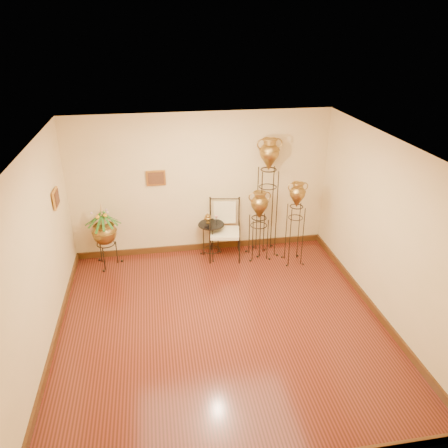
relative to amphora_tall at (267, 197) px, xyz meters
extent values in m
plane|color=maroon|center=(-1.24, -2.15, -1.21)|extent=(5.00, 5.00, 0.00)
cube|color=#472810|center=(-1.24, 0.33, -1.15)|extent=(5.00, 0.04, 0.12)
cube|color=#472810|center=(-3.72, -2.15, -1.15)|extent=(0.04, 5.00, 0.12)
cube|color=#472810|center=(1.24, -2.15, -1.15)|extent=(0.04, 5.00, 0.12)
cube|color=gold|center=(-2.09, 0.31, 0.39)|extent=(0.36, 0.03, 0.29)
cube|color=gold|center=(-3.70, -0.70, 0.49)|extent=(0.03, 0.36, 0.29)
cube|color=#FDEDBF|center=(-0.84, -0.07, -0.68)|extent=(0.64, 0.61, 0.07)
cube|color=#FDEDBF|center=(-0.84, -0.07, -0.35)|extent=(0.43, 0.10, 0.46)
cylinder|color=black|center=(-1.10, 0.00, -0.50)|extent=(0.49, 0.49, 0.02)
camera|label=1|loc=(-2.11, -7.55, 3.10)|focal=35.00mm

